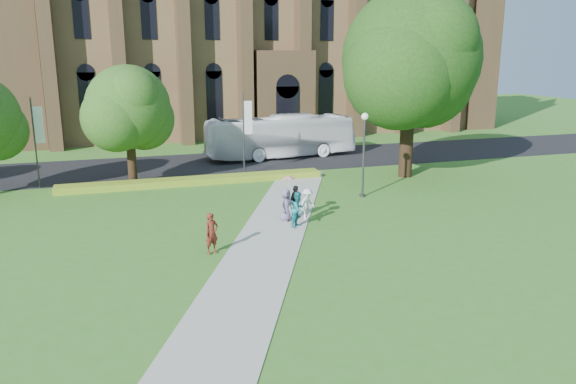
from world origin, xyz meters
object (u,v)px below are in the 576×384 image
object	(u,v)px
large_tree	(411,59)
pedestrian_0	(212,233)
tour_coach	(281,136)
streetlamp	(364,145)

from	to	relation	value
large_tree	pedestrian_0	world-z (taller)	large_tree
tour_coach	pedestrian_0	distance (m)	24.04
large_tree	tour_coach	world-z (taller)	large_tree
tour_coach	pedestrian_0	size ratio (longest dim) A/B	7.03
streetlamp	tour_coach	world-z (taller)	streetlamp
large_tree	pedestrian_0	distance (m)	21.44
streetlamp	pedestrian_0	xyz separation A→B (m)	(-10.80, -7.30, -2.33)
tour_coach	pedestrian_0	world-z (taller)	tour_coach
streetlamp	pedestrian_0	world-z (taller)	streetlamp
pedestrian_0	large_tree	bearing A→B (deg)	10.45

